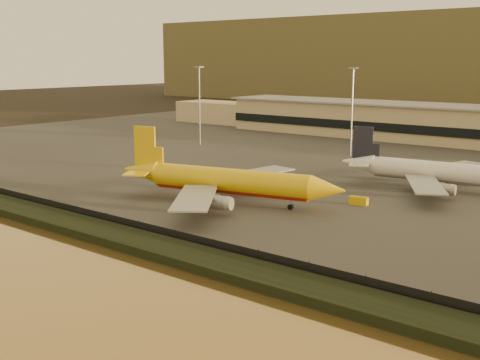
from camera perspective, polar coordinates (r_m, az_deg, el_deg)
name	(u,v)px	position (r m, az deg, el deg)	size (l,w,h in m)	color
ground	(186,217)	(108.45, -5.16, -3.55)	(900.00, 900.00, 0.00)	black
embankment	(111,235)	(97.15, -12.11, -5.11)	(320.00, 7.00, 1.40)	black
tarmac	(404,153)	(187.50, 15.27, 2.46)	(320.00, 220.00, 0.20)	#2D2D2D
perimeter_fence	(130,226)	(99.46, -10.35, -4.30)	(300.00, 0.05, 2.20)	black
terminal_building	(401,122)	(220.30, 15.06, 5.36)	(202.00, 25.00, 12.60)	tan
apron_light_masts	(431,108)	(161.73, 17.63, 6.54)	(152.20, 12.20, 25.40)	slate
dhl_cargo_jet	(226,181)	(117.35, -1.29, -0.14)	(47.10, 45.25, 14.20)	gold
white_narrowbody_jet	(440,173)	(135.85, 18.41, 0.68)	(44.31, 42.93, 12.73)	silver
gse_vehicle_yellow	(359,201)	(118.61, 11.19, -1.94)	(3.48, 1.57, 1.57)	gold
gse_vehicle_white	(206,172)	(144.84, -3.24, 0.74)	(4.24, 1.91, 1.91)	silver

